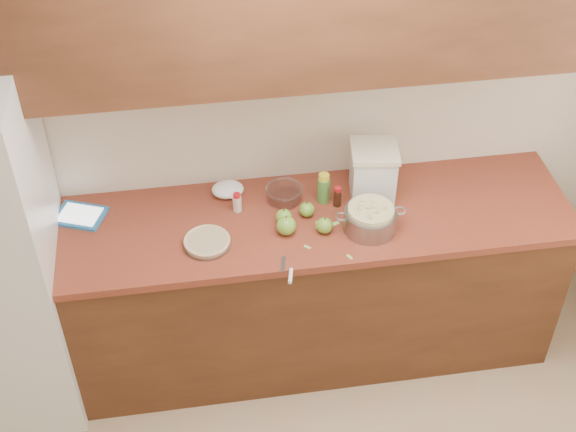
{
  "coord_description": "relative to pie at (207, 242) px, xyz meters",
  "views": [
    {
      "loc": [
        -0.46,
        -1.3,
        3.4
      ],
      "look_at": [
        -0.04,
        1.43,
        0.98
      ],
      "focal_mm": 50.0,
      "sensor_mm": 36.0,
      "label": 1
    }
  ],
  "objects": [
    {
      "name": "counter_run",
      "position": [
        0.42,
        0.12,
        -0.48
      ],
      "size": [
        2.64,
        0.68,
        0.92
      ],
      "color": "#592F19",
      "rests_on": "ground"
    },
    {
      "name": "pie",
      "position": [
        0.0,
        0.0,
        0.0
      ],
      "size": [
        0.22,
        0.22,
        0.03
      ],
      "rotation": [
        0.0,
        0.0,
        -0.31
      ],
      "color": "silver",
      "rests_on": "counter_run"
    },
    {
      "name": "colander",
      "position": [
        0.75,
        -0.0,
        0.04
      ],
      "size": [
        0.33,
        0.24,
        0.12
      ],
      "rotation": [
        0.0,
        0.0,
        -0.19
      ],
      "color": "gray",
      "rests_on": "counter_run"
    },
    {
      "name": "flour_canister",
      "position": [
        0.81,
        0.24,
        0.12
      ],
      "size": [
        0.25,
        0.25,
        0.27
      ],
      "rotation": [
        0.0,
        0.0,
        -0.14
      ],
      "color": "silver",
      "rests_on": "counter_run"
    },
    {
      "name": "tablet",
      "position": [
        -0.57,
        0.28,
        -0.01
      ],
      "size": [
        0.27,
        0.24,
        0.02
      ],
      "rotation": [
        0.0,
        0.0,
        -0.38
      ],
      "color": "#246DAD",
      "rests_on": "counter_run"
    },
    {
      "name": "paring_knife",
      "position": [
        0.34,
        -0.25,
        -0.01
      ],
      "size": [
        0.06,
        0.18,
        0.02
      ],
      "rotation": [
        0.0,
        0.0,
        -0.22
      ],
      "color": "gray",
      "rests_on": "counter_run"
    },
    {
      "name": "lemon_bottle",
      "position": [
        0.57,
        0.22,
        0.06
      ],
      "size": [
        0.06,
        0.06,
        0.16
      ],
      "rotation": [
        0.0,
        0.0,
        0.22
      ],
      "color": "#4C8C38",
      "rests_on": "counter_run"
    },
    {
      "name": "cinnamon_shaker",
      "position": [
        0.16,
        0.22,
        0.03
      ],
      "size": [
        0.04,
        0.04,
        0.1
      ],
      "rotation": [
        0.0,
        0.0,
        0.06
      ],
      "color": "beige",
      "rests_on": "counter_run"
    },
    {
      "name": "vanilla_bottle",
      "position": [
        0.63,
        0.18,
        0.03
      ],
      "size": [
        0.04,
        0.04,
        0.11
      ],
      "rotation": [
        0.0,
        0.0,
        -0.43
      ],
      "color": "black",
      "rests_on": "counter_run"
    },
    {
      "name": "mixing_bowl",
      "position": [
        0.39,
        0.27,
        0.02
      ],
      "size": [
        0.18,
        0.18,
        0.07
      ],
      "rotation": [
        0.0,
        0.0,
        -0.43
      ],
      "color": "silver",
      "rests_on": "counter_run"
    },
    {
      "name": "paper_towel",
      "position": [
        0.13,
        0.34,
        0.01
      ],
      "size": [
        0.19,
        0.17,
        0.06
      ],
      "primitive_type": "ellipsoid",
      "rotation": [
        0.0,
        0.0,
        -0.29
      ],
      "color": "white",
      "rests_on": "counter_run"
    },
    {
      "name": "apple_left",
      "position": [
        0.36,
        0.09,
        0.02
      ],
      "size": [
        0.08,
        0.08,
        0.09
      ],
      "color": "#6A9E2F",
      "rests_on": "counter_run"
    },
    {
      "name": "apple_center",
      "position": [
        0.48,
        0.13,
        0.02
      ],
      "size": [
        0.07,
        0.07,
        0.08
      ],
      "color": "#6A9E2F",
      "rests_on": "counter_run"
    },
    {
      "name": "apple_front",
      "position": [
        0.36,
        0.03,
        0.03
      ],
      "size": [
        0.09,
        0.09,
        0.1
      ],
      "color": "#6A9E2F",
      "rests_on": "counter_run"
    },
    {
      "name": "apple_extra",
      "position": [
        0.54,
        0.01,
        0.02
      ],
      "size": [
        0.08,
        0.08,
        0.09
      ],
      "color": "#6A9E2F",
      "rests_on": "counter_run"
    },
    {
      "name": "peel_a",
      "position": [
        0.59,
        0.05,
        -0.02
      ],
      "size": [
        0.05,
        0.04,
        0.0
      ],
      "primitive_type": "cube",
      "rotation": [
        0.0,
        0.0,
        0.32
      ],
      "color": "#95C761",
      "rests_on": "counter_run"
    },
    {
      "name": "peel_b",
      "position": [
        0.52,
        0.05,
        -0.02
      ],
      "size": [
        0.03,
        0.05,
        0.0
      ],
      "primitive_type": "cube",
      "rotation": [
        0.0,
        0.0,
        1.41
      ],
      "color": "#95C761",
      "rests_on": "counter_run"
    },
    {
      "name": "peel_c",
      "position": [
        0.66,
        0.01,
        -0.02
      ],
      "size": [
        0.02,
        0.05,
        0.0
      ],
      "primitive_type": "cube",
      "rotation": [
        0.0,
        0.0,
        1.5
      ],
      "color": "#95C761",
      "rests_on": "counter_run"
    },
    {
      "name": "peel_d",
      "position": [
        0.62,
        -0.17,
        -0.02
      ],
      "size": [
        0.03,
        0.03,
        0.0
      ],
      "primitive_type": "cube",
      "rotation": [
        0.0,
        0.0,
        2.07
      ],
      "color": "#95C761",
      "rests_on": "counter_run"
    },
    {
      "name": "peel_e",
      "position": [
        0.44,
        -0.08,
        -0.02
      ],
      "size": [
        0.03,
        0.03,
        0.0
      ],
      "primitive_type": "cube",
      "rotation": [
        0.0,
        0.0,
        -0.73
      ],
      "color": "#95C761",
      "rests_on": "counter_run"
    }
  ]
}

